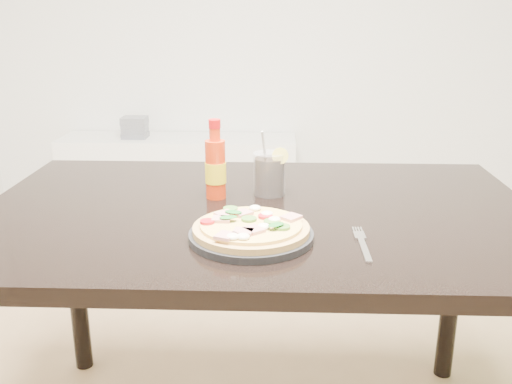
{
  "coord_description": "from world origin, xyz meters",
  "views": [
    {
      "loc": [
        -0.21,
        -1.24,
        1.23
      ],
      "look_at": [
        -0.25,
        -0.01,
        0.83
      ],
      "focal_mm": 40.0,
      "sensor_mm": 36.0,
      "label": 1
    }
  ],
  "objects_px": {
    "cola_cup": "(269,175)",
    "dining_table": "(258,238)",
    "plate": "(251,236)",
    "media_console": "(180,178)",
    "fork": "(362,243)",
    "pizza": "(251,227)",
    "hot_sauce_bottle": "(216,167)"
  },
  "relations": [
    {
      "from": "cola_cup",
      "to": "dining_table",
      "type": "bearing_deg",
      "value": -103.39
    },
    {
      "from": "plate",
      "to": "media_console",
      "type": "distance_m",
      "value": 2.29
    },
    {
      "from": "dining_table",
      "to": "fork",
      "type": "relative_size",
      "value": 7.44
    },
    {
      "from": "pizza",
      "to": "media_console",
      "type": "distance_m",
      "value": 2.29
    },
    {
      "from": "plate",
      "to": "media_console",
      "type": "xyz_separation_m",
      "value": [
        -0.54,
        2.16,
        -0.51
      ]
    },
    {
      "from": "pizza",
      "to": "media_console",
      "type": "bearing_deg",
      "value": 103.97
    },
    {
      "from": "hot_sauce_bottle",
      "to": "cola_cup",
      "type": "xyz_separation_m",
      "value": [
        0.14,
        0.04,
        -0.03
      ]
    },
    {
      "from": "hot_sauce_bottle",
      "to": "dining_table",
      "type": "bearing_deg",
      "value": -34.08
    },
    {
      "from": "dining_table",
      "to": "media_console",
      "type": "distance_m",
      "value": 2.07
    },
    {
      "from": "pizza",
      "to": "cola_cup",
      "type": "xyz_separation_m",
      "value": [
        0.04,
        0.32,
        0.03
      ]
    },
    {
      "from": "plate",
      "to": "fork",
      "type": "height_order",
      "value": "plate"
    },
    {
      "from": "dining_table",
      "to": "plate",
      "type": "relative_size",
      "value": 5.15
    },
    {
      "from": "cola_cup",
      "to": "hot_sauce_bottle",
      "type": "bearing_deg",
      "value": -165.33
    },
    {
      "from": "dining_table",
      "to": "pizza",
      "type": "bearing_deg",
      "value": -92.28
    },
    {
      "from": "dining_table",
      "to": "media_console",
      "type": "xyz_separation_m",
      "value": [
        -0.55,
        1.96,
        -0.42
      ]
    },
    {
      "from": "pizza",
      "to": "fork",
      "type": "bearing_deg",
      "value": -4.41
    },
    {
      "from": "hot_sauce_bottle",
      "to": "plate",
      "type": "bearing_deg",
      "value": -69.44
    },
    {
      "from": "fork",
      "to": "media_console",
      "type": "relative_size",
      "value": 0.13
    },
    {
      "from": "dining_table",
      "to": "hot_sauce_bottle",
      "type": "bearing_deg",
      "value": 145.92
    },
    {
      "from": "plate",
      "to": "pizza",
      "type": "bearing_deg",
      "value": 164.77
    },
    {
      "from": "pizza",
      "to": "hot_sauce_bottle",
      "type": "distance_m",
      "value": 0.31
    },
    {
      "from": "media_console",
      "to": "cola_cup",
      "type": "bearing_deg",
      "value": -72.71
    },
    {
      "from": "pizza",
      "to": "fork",
      "type": "distance_m",
      "value": 0.24
    },
    {
      "from": "plate",
      "to": "pizza",
      "type": "height_order",
      "value": "pizza"
    },
    {
      "from": "dining_table",
      "to": "pizza",
      "type": "xyz_separation_m",
      "value": [
        -0.01,
        -0.21,
        0.11
      ]
    },
    {
      "from": "pizza",
      "to": "plate",
      "type": "bearing_deg",
      "value": -15.23
    },
    {
      "from": "plate",
      "to": "fork",
      "type": "bearing_deg",
      "value": -4.36
    },
    {
      "from": "plate",
      "to": "pizza",
      "type": "xyz_separation_m",
      "value": [
        -0.0,
        0.0,
        0.02
      ]
    },
    {
      "from": "hot_sauce_bottle",
      "to": "fork",
      "type": "distance_m",
      "value": 0.46
    },
    {
      "from": "dining_table",
      "to": "cola_cup",
      "type": "relative_size",
      "value": 7.93
    },
    {
      "from": "plate",
      "to": "cola_cup",
      "type": "bearing_deg",
      "value": 83.88
    },
    {
      "from": "dining_table",
      "to": "hot_sauce_bottle",
      "type": "height_order",
      "value": "hot_sauce_bottle"
    }
  ]
}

